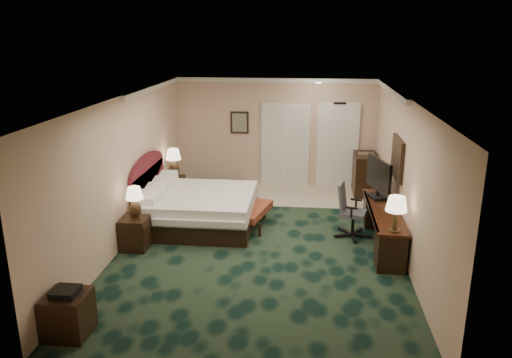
# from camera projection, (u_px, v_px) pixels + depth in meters

# --- Properties ---
(floor) EXTENTS (5.00, 7.50, 0.00)m
(floor) POSITION_uv_depth(u_px,v_px,m) (261.00, 243.00, 9.28)
(floor) COLOR black
(floor) RESTS_ON ground
(ceiling) EXTENTS (5.00, 7.50, 0.00)m
(ceiling) POSITION_uv_depth(u_px,v_px,m) (262.00, 98.00, 8.51)
(ceiling) COLOR white
(ceiling) RESTS_ON wall_back
(wall_back) EXTENTS (5.00, 0.00, 2.70)m
(wall_back) POSITION_uv_depth(u_px,v_px,m) (276.00, 133.00, 12.47)
(wall_back) COLOR #C5AD9C
(wall_back) RESTS_ON ground
(wall_front) EXTENTS (5.00, 0.00, 2.70)m
(wall_front) POSITION_uv_depth(u_px,v_px,m) (228.00, 270.00, 5.32)
(wall_front) COLOR #C5AD9C
(wall_front) RESTS_ON ground
(wall_left) EXTENTS (0.00, 7.50, 2.70)m
(wall_left) POSITION_uv_depth(u_px,v_px,m) (126.00, 170.00, 9.15)
(wall_left) COLOR #C5AD9C
(wall_left) RESTS_ON ground
(wall_right) EXTENTS (0.00, 7.50, 2.70)m
(wall_right) POSITION_uv_depth(u_px,v_px,m) (405.00, 178.00, 8.65)
(wall_right) COLOR #C5AD9C
(wall_right) RESTS_ON ground
(crown_molding) EXTENTS (5.00, 7.50, 0.10)m
(crown_molding) POSITION_uv_depth(u_px,v_px,m) (262.00, 101.00, 8.53)
(crown_molding) COLOR white
(crown_molding) RESTS_ON wall_back
(tile_patch) EXTENTS (3.20, 1.70, 0.01)m
(tile_patch) POSITION_uv_depth(u_px,v_px,m) (310.00, 196.00, 11.95)
(tile_patch) COLOR beige
(tile_patch) RESTS_ON ground
(headboard) EXTENTS (0.12, 2.00, 1.40)m
(headboard) POSITION_uv_depth(u_px,v_px,m) (148.00, 187.00, 10.28)
(headboard) COLOR #470F16
(headboard) RESTS_ON ground
(entry_door) EXTENTS (1.02, 0.06, 2.18)m
(entry_door) POSITION_uv_depth(u_px,v_px,m) (338.00, 146.00, 12.37)
(entry_door) COLOR white
(entry_door) RESTS_ON ground
(closet_doors) EXTENTS (1.20, 0.06, 2.10)m
(closet_doors) POSITION_uv_depth(u_px,v_px,m) (285.00, 145.00, 12.49)
(closet_doors) COLOR silver
(closet_doors) RESTS_ON ground
(wall_art) EXTENTS (0.45, 0.06, 0.55)m
(wall_art) POSITION_uv_depth(u_px,v_px,m) (240.00, 122.00, 12.45)
(wall_art) COLOR slate
(wall_art) RESTS_ON wall_back
(wall_mirror) EXTENTS (0.05, 0.95, 0.75)m
(wall_mirror) POSITION_uv_depth(u_px,v_px,m) (398.00, 158.00, 9.16)
(wall_mirror) COLOR white
(wall_mirror) RESTS_ON wall_right
(bed) EXTENTS (2.16, 2.01, 0.69)m
(bed) POSITION_uv_depth(u_px,v_px,m) (200.00, 209.00, 10.04)
(bed) COLOR white
(bed) RESTS_ON ground
(nightstand_near) EXTENTS (0.47, 0.54, 0.58)m
(nightstand_near) POSITION_uv_depth(u_px,v_px,m) (135.00, 233.00, 9.01)
(nightstand_near) COLOR black
(nightstand_near) RESTS_ON ground
(nightstand_far) EXTENTS (0.43, 0.49, 0.53)m
(nightstand_far) POSITION_uv_depth(u_px,v_px,m) (174.00, 188.00, 11.67)
(nightstand_far) COLOR black
(nightstand_far) RESTS_ON ground
(lamp_near) EXTENTS (0.38, 0.38, 0.58)m
(lamp_near) POSITION_uv_depth(u_px,v_px,m) (135.00, 203.00, 8.83)
(lamp_near) COLOR black
(lamp_near) RESTS_ON nightstand_near
(lamp_far) EXTENTS (0.42, 0.42, 0.66)m
(lamp_far) POSITION_uv_depth(u_px,v_px,m) (174.00, 163.00, 11.54)
(lamp_far) COLOR black
(lamp_far) RESTS_ON nightstand_far
(bed_bench) EXTENTS (0.68, 1.24, 0.40)m
(bed_bench) POSITION_uv_depth(u_px,v_px,m) (254.00, 217.00, 10.03)
(bed_bench) COLOR maroon
(bed_bench) RESTS_ON ground
(side_table) EXTENTS (0.54, 0.54, 0.58)m
(side_table) POSITION_uv_depth(u_px,v_px,m) (68.00, 315.00, 6.42)
(side_table) COLOR black
(side_table) RESTS_ON ground
(desk) EXTENTS (0.52, 2.41, 0.70)m
(desk) POSITION_uv_depth(u_px,v_px,m) (383.00, 227.00, 9.12)
(desk) COLOR black
(desk) RESTS_ON ground
(tv) EXTENTS (0.36, 0.98, 0.77)m
(tv) POSITION_uv_depth(u_px,v_px,m) (379.00, 179.00, 9.53)
(tv) COLOR black
(tv) RESTS_ON desk
(desk_lamp) EXTENTS (0.36, 0.36, 0.60)m
(desk_lamp) POSITION_uv_depth(u_px,v_px,m) (396.00, 214.00, 7.95)
(desk_lamp) COLOR black
(desk_lamp) RESTS_ON desk
(desk_chair) EXTENTS (0.73, 0.70, 1.04)m
(desk_chair) POSITION_uv_depth(u_px,v_px,m) (354.00, 211.00, 9.45)
(desk_chair) COLOR #4C4E58
(desk_chair) RESTS_ON ground
(minibar) EXTENTS (0.52, 0.93, 0.98)m
(minibar) POSITION_uv_depth(u_px,v_px,m) (365.00, 174.00, 11.97)
(minibar) COLOR black
(minibar) RESTS_ON ground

